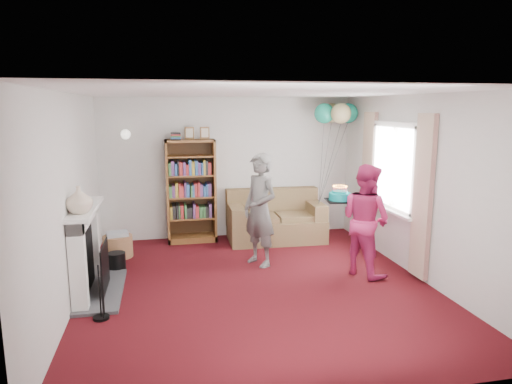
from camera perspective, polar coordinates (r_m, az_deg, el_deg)
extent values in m
plane|color=#36080D|center=(6.15, 0.14, -11.65)|extent=(5.00, 5.00, 0.00)
cube|color=silver|center=(8.24, -3.46, 3.04)|extent=(4.50, 0.02, 2.50)
cube|color=silver|center=(5.78, -22.36, -0.97)|extent=(0.02, 5.00, 2.50)
cube|color=silver|center=(6.63, 19.62, 0.61)|extent=(0.02, 5.00, 2.50)
cube|color=white|center=(5.70, 0.15, 12.36)|extent=(4.50, 5.00, 0.01)
cube|color=#3F3F42|center=(6.27, -18.84, -11.61)|extent=(0.55, 1.40, 0.04)
cube|color=white|center=(5.61, -21.36, -8.87)|extent=(0.18, 0.14, 1.06)
cube|color=white|center=(6.65, -19.83, -5.76)|extent=(0.18, 0.14, 1.06)
cube|color=white|center=(6.00, -20.82, -2.90)|extent=(0.18, 1.24, 0.16)
cube|color=white|center=(5.98, -20.60, -1.96)|extent=(0.28, 1.35, 0.05)
cube|color=black|center=(6.14, -20.68, -7.63)|extent=(0.10, 0.80, 0.86)
cube|color=black|center=(6.16, -18.36, -8.92)|extent=(0.02, 0.70, 0.60)
cylinder|color=black|center=(5.43, -18.96, -11.72)|extent=(0.18, 0.18, 0.64)
cylinder|color=black|center=(6.97, -17.04, -8.30)|extent=(0.26, 0.26, 0.26)
cube|color=white|center=(7.05, 17.14, 8.06)|extent=(0.08, 1.30, 0.08)
cube|color=white|center=(7.20, 16.61, -1.92)|extent=(0.08, 1.30, 0.08)
cube|color=white|center=(7.11, 17.08, 3.02)|extent=(0.01, 1.15, 1.20)
cube|color=white|center=(7.19, 16.38, -2.17)|extent=(0.14, 1.32, 0.04)
cube|color=#C2B593|center=(6.44, 20.11, -0.62)|extent=(0.07, 0.38, 2.20)
cube|color=#C2B593|center=(7.85, 13.85, 1.64)|extent=(0.07, 0.38, 2.20)
cylinder|color=gold|center=(8.06, -15.96, 7.13)|extent=(0.04, 0.12, 0.04)
sphere|color=white|center=(7.97, -16.00, 6.95)|extent=(0.16, 0.16, 0.16)
cube|color=#472B14|center=(8.17, -8.20, 0.35)|extent=(0.84, 0.04, 1.78)
cube|color=brown|center=(7.97, -11.00, 0.00)|extent=(0.04, 0.42, 1.78)
cube|color=brown|center=(8.02, -5.25, 0.22)|extent=(0.04, 0.42, 1.78)
cube|color=brown|center=(7.88, -8.28, 6.36)|extent=(0.84, 0.42, 0.04)
cube|color=brown|center=(8.18, -7.96, -5.70)|extent=(0.84, 0.42, 0.10)
cube|color=brown|center=(8.09, -8.03, -3.16)|extent=(0.76, 0.38, 0.03)
cube|color=brown|center=(8.01, -8.10, -0.55)|extent=(0.76, 0.38, 0.02)
cube|color=brown|center=(7.94, -8.17, 2.11)|extent=(0.76, 0.38, 0.02)
cube|color=brown|center=(7.90, -8.23, 4.46)|extent=(0.76, 0.38, 0.02)
cube|color=maroon|center=(7.84, -10.01, 6.87)|extent=(0.16, 0.22, 0.12)
cube|color=brown|center=(7.92, -8.33, 7.32)|extent=(0.16, 0.02, 0.20)
cube|color=brown|center=(7.94, -6.42, 7.37)|extent=(0.16, 0.02, 0.20)
cube|color=brown|center=(8.10, 2.51, -4.69)|extent=(1.67, 0.88, 0.39)
cube|color=brown|center=(8.32, 1.99, -1.85)|extent=(1.67, 0.24, 0.69)
cube|color=brown|center=(7.91, -2.50, -3.60)|extent=(0.24, 0.83, 0.54)
cube|color=brown|center=(8.25, 7.33, -3.08)|extent=(0.24, 0.83, 0.54)
cube|color=brown|center=(7.89, 0.04, -3.41)|extent=(0.71, 0.58, 0.12)
cube|color=brown|center=(8.07, 5.23, -3.14)|extent=(0.71, 0.58, 0.12)
cylinder|color=#8B6041|center=(7.54, -16.87, -6.51)|extent=(0.46, 0.46, 0.34)
cube|color=beige|center=(7.49, -16.96, -5.04)|extent=(0.32, 0.25, 0.06)
imported|color=black|center=(6.72, 0.50, -2.25)|extent=(0.66, 0.73, 1.67)
imported|color=#B32359|center=(6.53, 13.52, -3.40)|extent=(0.86, 0.94, 1.57)
cube|color=black|center=(6.54, 10.40, -1.07)|extent=(0.36, 0.36, 0.02)
cylinder|color=#0B8586|center=(6.53, 10.42, -0.55)|extent=(0.30, 0.30, 0.10)
cylinder|color=#0B8586|center=(6.52, 10.44, -0.04)|extent=(0.22, 0.22, 0.04)
cylinder|color=#E9678A|center=(6.55, 11.18, 0.29)|extent=(0.01, 0.01, 0.09)
sphere|color=orange|center=(6.54, 11.20, 0.73)|extent=(0.02, 0.02, 0.02)
cylinder|color=#E9678A|center=(6.58, 11.03, 0.34)|extent=(0.01, 0.01, 0.09)
sphere|color=orange|center=(6.57, 11.05, 0.77)|extent=(0.02, 0.02, 0.02)
cylinder|color=#E9678A|center=(6.59, 10.82, 0.38)|extent=(0.01, 0.01, 0.09)
sphere|color=orange|center=(6.59, 10.83, 0.80)|extent=(0.02, 0.02, 0.02)
cylinder|color=#E9678A|center=(6.60, 10.56, 0.40)|extent=(0.01, 0.01, 0.09)
sphere|color=orange|center=(6.59, 10.57, 0.83)|extent=(0.02, 0.02, 0.02)
cylinder|color=#E9678A|center=(6.60, 10.28, 0.41)|extent=(0.01, 0.01, 0.09)
sphere|color=orange|center=(6.59, 10.30, 0.83)|extent=(0.02, 0.02, 0.02)
cylinder|color=#E9678A|center=(6.59, 10.03, 0.40)|extent=(0.01, 0.01, 0.09)
sphere|color=orange|center=(6.58, 10.04, 0.83)|extent=(0.02, 0.02, 0.02)
cylinder|color=#E9678A|center=(6.57, 9.82, 0.37)|extent=(0.01, 0.01, 0.09)
sphere|color=orange|center=(6.56, 9.83, 0.80)|extent=(0.02, 0.02, 0.02)
cylinder|color=#E9678A|center=(6.54, 9.69, 0.33)|extent=(0.01, 0.01, 0.09)
sphere|color=orange|center=(6.53, 9.70, 0.77)|extent=(0.02, 0.02, 0.02)
cylinder|color=#E9678A|center=(6.51, 9.65, 0.29)|extent=(0.01, 0.01, 0.09)
sphere|color=orange|center=(6.50, 9.66, 0.72)|extent=(0.02, 0.02, 0.02)
cylinder|color=#E9678A|center=(6.48, 9.70, 0.24)|extent=(0.01, 0.01, 0.09)
sphere|color=orange|center=(6.47, 9.71, 0.67)|extent=(0.02, 0.02, 0.02)
cylinder|color=#E9678A|center=(6.45, 9.85, 0.19)|extent=(0.01, 0.01, 0.09)
sphere|color=orange|center=(6.45, 9.86, 0.63)|extent=(0.02, 0.02, 0.02)
cylinder|color=#E9678A|center=(6.44, 10.07, 0.15)|extent=(0.01, 0.01, 0.09)
sphere|color=orange|center=(6.43, 10.08, 0.59)|extent=(0.02, 0.02, 0.02)
cylinder|color=#E9678A|center=(6.43, 10.33, 0.13)|extent=(0.01, 0.01, 0.09)
sphere|color=orange|center=(6.42, 10.35, 0.57)|extent=(0.02, 0.02, 0.02)
cylinder|color=#E9678A|center=(6.43, 10.61, 0.12)|extent=(0.01, 0.01, 0.09)
sphere|color=orange|center=(6.42, 10.63, 0.56)|extent=(0.02, 0.02, 0.02)
cylinder|color=#E9678A|center=(6.44, 10.88, 0.13)|extent=(0.01, 0.01, 0.09)
sphere|color=orange|center=(6.43, 10.89, 0.57)|extent=(0.02, 0.02, 0.02)
cylinder|color=#E9678A|center=(6.46, 11.08, 0.16)|extent=(0.01, 0.01, 0.09)
sphere|color=orange|center=(6.45, 11.10, 0.59)|extent=(0.02, 0.02, 0.02)
cylinder|color=#E9678A|center=(6.49, 11.21, 0.20)|extent=(0.01, 0.01, 0.09)
sphere|color=orange|center=(6.48, 11.23, 0.63)|extent=(0.02, 0.02, 0.02)
cylinder|color=#E9678A|center=(6.52, 11.24, 0.24)|extent=(0.01, 0.01, 0.09)
sphere|color=orange|center=(6.51, 11.26, 0.68)|extent=(0.02, 0.02, 0.02)
sphere|color=#3F3F3F|center=(8.01, 7.84, -1.48)|extent=(0.02, 0.02, 0.02)
sphere|color=#199F7D|center=(8.34, 11.41, 9.63)|extent=(0.35, 0.35, 0.35)
sphere|color=#CFBE7E|center=(8.46, 9.43, 9.70)|extent=(0.35, 0.35, 0.35)
sphere|color=#199F7D|center=(8.18, 8.53, 9.70)|extent=(0.35, 0.35, 0.35)
sphere|color=#CFBE7E|center=(8.06, 10.57, 9.63)|extent=(0.35, 0.35, 0.35)
imported|color=beige|center=(5.60, -21.25, -0.90)|extent=(0.32, 0.32, 0.31)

